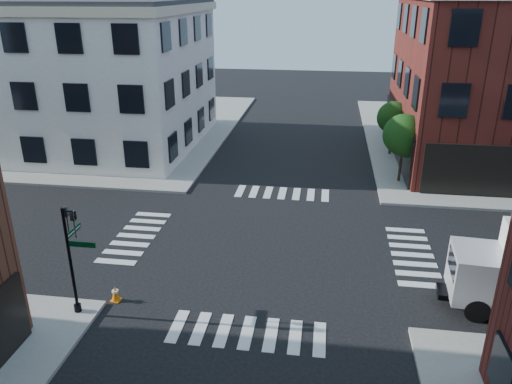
% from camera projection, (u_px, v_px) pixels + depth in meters
% --- Properties ---
extents(ground, '(120.00, 120.00, 0.00)m').
position_uv_depth(ground, '(269.00, 245.00, 25.10)').
color(ground, black).
rests_on(ground, ground).
extents(sidewalk_nw, '(30.00, 30.00, 0.15)m').
position_uv_depth(sidewalk_nw, '(75.00, 125.00, 47.12)').
color(sidewalk_nw, gray).
rests_on(sidewalk_nw, ground).
extents(building_nw, '(22.00, 16.00, 11.00)m').
position_uv_depth(building_nw, '(60.00, 76.00, 40.24)').
color(building_nw, silver).
rests_on(building_nw, ground).
extents(tree_near, '(2.69, 2.69, 4.49)m').
position_uv_depth(tree_near, '(405.00, 137.00, 32.07)').
color(tree_near, black).
rests_on(tree_near, ground).
extents(tree_far, '(2.43, 2.43, 4.07)m').
position_uv_depth(tree_far, '(394.00, 119.00, 37.68)').
color(tree_far, black).
rests_on(tree_far, ground).
extents(signal_pole, '(1.29, 1.24, 4.60)m').
position_uv_depth(signal_pole, '(72.00, 249.00, 18.79)').
color(signal_pole, black).
rests_on(signal_pole, ground).
extents(traffic_cone, '(0.43, 0.43, 0.70)m').
position_uv_depth(traffic_cone, '(115.00, 294.00, 20.50)').
color(traffic_cone, orange).
rests_on(traffic_cone, ground).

